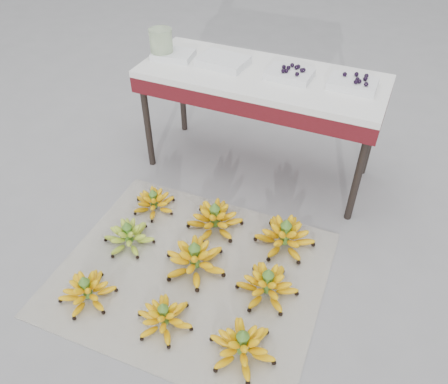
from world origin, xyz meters
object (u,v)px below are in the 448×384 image
at_px(bunch_mid_right, 267,285).
at_px(tray_right, 290,74).
at_px(bunch_back_center, 215,219).
at_px(bunch_back_left, 154,202).
at_px(tray_far_left, 173,55).
at_px(glass_jar, 161,44).
at_px(bunch_back_right, 285,236).
at_px(bunch_mid_center, 195,259).
at_px(tray_far_right, 353,83).
at_px(vendor_table, 261,86).
at_px(bunch_mid_left, 129,236).
at_px(bunch_front_right, 242,346).
at_px(newspaper_mat, 192,272).
at_px(tray_left, 223,61).
at_px(bunch_front_left, 87,291).
at_px(bunch_front_center, 164,317).

xyz_separation_m(bunch_mid_right, tray_right, (-0.23, 0.90, 0.60)).
height_order(bunch_mid_right, bunch_back_center, bunch_back_center).
bearing_deg(bunch_back_left, tray_far_left, 118.39).
bearing_deg(glass_jar, tray_right, 3.60).
bearing_deg(bunch_back_right, bunch_mid_center, -135.11).
xyz_separation_m(tray_far_right, glass_jar, (-1.07, -0.07, 0.06)).
distance_m(bunch_mid_right, tray_far_left, 1.39).
bearing_deg(vendor_table, bunch_mid_left, -113.10).
xyz_separation_m(bunch_front_right, tray_far_right, (0.09, 1.25, 0.60)).
xyz_separation_m(bunch_mid_center, vendor_table, (-0.01, 0.89, 0.50)).
relative_size(newspaper_mat, tray_far_right, 5.21).
height_order(newspaper_mat, bunch_front_right, bunch_front_right).
bearing_deg(tray_far_left, bunch_mid_left, -79.68).
distance_m(bunch_back_center, tray_far_right, 1.00).
bearing_deg(bunch_mid_left, tray_left, 76.66).
bearing_deg(bunch_mid_center, glass_jar, 148.73).
bearing_deg(bunch_mid_right, bunch_back_right, 98.05).
distance_m(tray_far_left, tray_left, 0.30).
height_order(bunch_mid_center, vendor_table, vendor_table).
relative_size(bunch_mid_left, tray_left, 0.98).
relative_size(bunch_back_center, tray_far_right, 1.51).
bearing_deg(bunch_back_center, bunch_back_right, -11.08).
distance_m(newspaper_mat, bunch_back_right, 0.51).
bearing_deg(newspaper_mat, tray_left, 104.41).
bearing_deg(tray_left, bunch_mid_center, -74.74).
height_order(bunch_mid_right, tray_far_left, tray_far_left).
relative_size(bunch_back_center, bunch_back_right, 1.14).
xyz_separation_m(tray_right, tray_far_right, (0.33, 0.02, -0.00)).
bearing_deg(bunch_back_left, bunch_front_left, -72.54).
bearing_deg(bunch_mid_left, bunch_mid_center, -5.80).
xyz_separation_m(newspaper_mat, bunch_back_center, (-0.02, 0.32, 0.06)).
distance_m(bunch_back_right, tray_right, 0.85).
distance_m(bunch_back_center, tray_far_left, 0.97).
height_order(tray_right, glass_jar, glass_jar).
xyz_separation_m(bunch_front_center, bunch_mid_right, (0.35, 0.33, 0.01)).
bearing_deg(bunch_front_left, bunch_mid_center, 30.10).
bearing_deg(bunch_front_right, bunch_mid_left, 178.20).
bearing_deg(vendor_table, bunch_back_right, -57.24).
relative_size(bunch_mid_right, tray_far_left, 1.24).
relative_size(bunch_mid_left, bunch_mid_right, 0.90).
height_order(bunch_front_left, bunch_back_left, bunch_front_left).
relative_size(bunch_front_left, tray_left, 1.09).
height_order(bunch_mid_left, tray_far_right, tray_far_right).
xyz_separation_m(bunch_front_right, glass_jar, (-0.98, 1.18, 0.66)).
bearing_deg(tray_far_left, vendor_table, 1.79).
relative_size(vendor_table, glass_jar, 8.24).
distance_m(bunch_mid_center, tray_left, 1.11).
relative_size(bunch_mid_left, bunch_back_left, 0.94).
xyz_separation_m(newspaper_mat, bunch_front_center, (0.02, -0.30, 0.05)).
bearing_deg(vendor_table, tray_left, 176.80).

